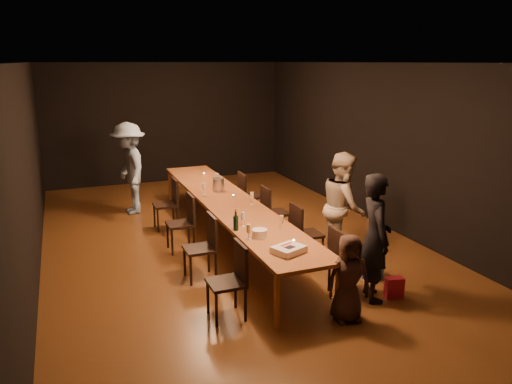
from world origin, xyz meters
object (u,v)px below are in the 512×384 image
object	(u,v)px
chair_right_3	(251,195)
chair_left_0	(226,282)
chair_right_0	(349,262)
chair_right_1	(307,233)
chair_left_1	(200,248)
birthday_cake	(289,250)
woman_birthday	(375,237)
woman_tan	(343,206)
champagne_bottle	(236,220)
table	(229,204)
ice_bucket	(218,184)
plate_stack	(260,234)
chair_left_3	(165,204)
chair_right_2	(276,212)
man_blue	(130,168)
child	(349,278)
chair_left_2	(180,223)

from	to	relation	value
chair_right_3	chair_left_0	size ratio (longest dim) A/B	1.00
chair_right_0	chair_left_0	bearing A→B (deg)	-90.00
chair_right_1	chair_left_1	world-z (taller)	same
birthday_cake	woman_birthday	bearing A→B (deg)	-28.08
chair_left_0	woman_tan	world-z (taller)	woman_tan
chair_left_1	champagne_bottle	world-z (taller)	champagne_bottle
table	woman_tan	world-z (taller)	woman_tan
chair_left_0	birthday_cake	distance (m)	0.85
chair_left_1	ice_bucket	size ratio (longest dim) A/B	4.03
chair_left_0	ice_bucket	distance (m)	3.29
chair_right_3	plate_stack	xyz separation A→B (m)	(-1.04, -3.04, 0.34)
chair_right_0	chair_right_1	distance (m)	1.20
chair_left_0	chair_left_3	xyz separation A→B (m)	(0.00, 3.60, 0.00)
chair_right_2	chair_left_1	xyz separation A→B (m)	(-1.70, -1.20, 0.00)
woman_tan	man_blue	size ratio (longest dim) A/B	0.91
man_blue	ice_bucket	distance (m)	2.17
woman_birthday	woman_tan	world-z (taller)	woman_tan
chair_left_0	man_blue	xyz separation A→B (m)	(-0.45, 4.85, 0.46)
birthday_cake	plate_stack	world-z (taller)	plate_stack
table	child	bearing A→B (deg)	-80.86
chair_right_0	woman_birthday	bearing A→B (deg)	49.52
chair_right_2	plate_stack	distance (m)	2.14
chair_left_1	chair_right_1	bearing A→B (deg)	-90.00
woman_birthday	ice_bucket	bearing A→B (deg)	32.83
chair_right_3	man_blue	bearing A→B (deg)	-120.20
woman_tan	plate_stack	xyz separation A→B (m)	(-1.63, -0.59, -0.04)
child	birthday_cake	bearing A→B (deg)	145.50
ice_bucket	champagne_bottle	bearing A→B (deg)	-101.07
chair_left_1	woman_birthday	size ratio (longest dim) A/B	0.55
chair_right_3	champagne_bottle	bearing A→B (deg)	-25.09
ice_bucket	chair_left_1	bearing A→B (deg)	-114.63
chair_left_2	woman_tan	size ratio (longest dim) A/B	0.55
chair_left_1	chair_left_3	world-z (taller)	same
chair_right_0	man_blue	distance (m)	5.33
chair_right_1	chair_right_3	world-z (taller)	same
birthday_cake	champagne_bottle	size ratio (longest dim) A/B	1.45
chair_left_3	birthday_cake	xyz separation A→B (m)	(0.78, -3.67, 0.33)
chair_right_1	birthday_cake	size ratio (longest dim) A/B	2.07
chair_right_1	chair_left_2	distance (m)	2.08
champagne_bottle	chair_left_0	bearing A→B (deg)	-115.79
table	chair_left_0	size ratio (longest dim) A/B	6.45
chair_left_3	chair_right_0	bearing A→B (deg)	-154.72
chair_left_1	chair_left_3	distance (m)	2.40
chair_left_3	plate_stack	world-z (taller)	chair_left_3
chair_right_1	chair_left_3	world-z (taller)	same
chair_right_0	chair_right_3	distance (m)	3.60
chair_left_2	chair_right_2	bearing A→B (deg)	-90.00
chair_right_3	woman_tan	world-z (taller)	woman_tan
plate_stack	ice_bucket	world-z (taller)	ice_bucket
man_blue	champagne_bottle	bearing A→B (deg)	9.47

